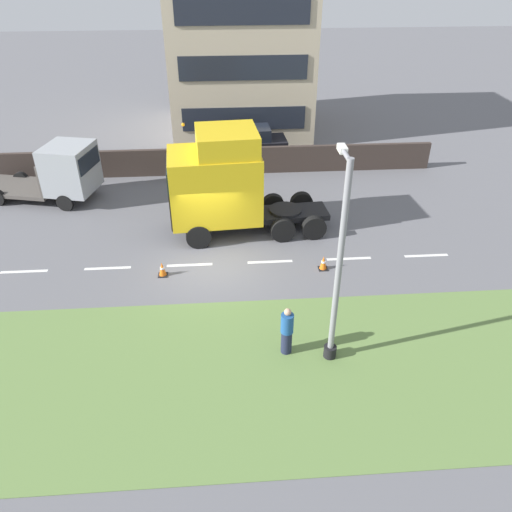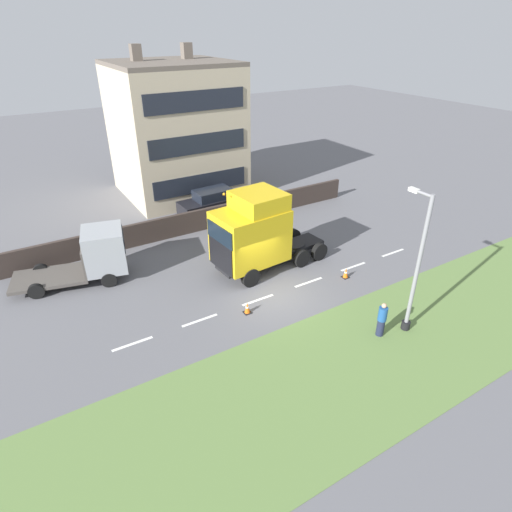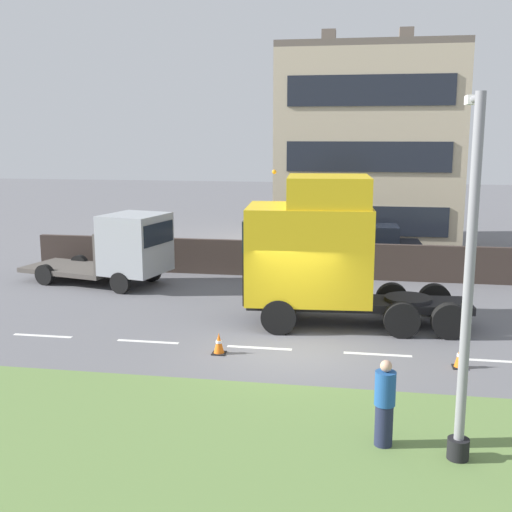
{
  "view_description": "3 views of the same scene",
  "coord_description": "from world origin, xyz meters",
  "px_view_note": "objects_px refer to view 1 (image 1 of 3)",
  "views": [
    {
      "loc": [
        -16.57,
        -0.54,
        10.94
      ],
      "look_at": [
        -1.81,
        -1.61,
        1.46
      ],
      "focal_mm": 35.0,
      "sensor_mm": 36.0,
      "label": 1
    },
    {
      "loc": [
        -15.1,
        10.22,
        12.3
      ],
      "look_at": [
        0.9,
        0.46,
        1.98
      ],
      "focal_mm": 30.0,
      "sensor_mm": 36.0,
      "label": 2
    },
    {
      "loc": [
        -16.6,
        -1.81,
        5.81
      ],
      "look_at": [
        -0.9,
        0.84,
        2.75
      ],
      "focal_mm": 45.0,
      "sensor_mm": 36.0,
      "label": 3
    }
  ],
  "objects_px": {
    "flatbed_truck": "(62,172)",
    "traffic_cone_trailing": "(162,269)",
    "lamp_post": "(337,278)",
    "pedestrian": "(287,331)",
    "traffic_cone_lead": "(323,263)",
    "parked_car": "(245,145)",
    "lorry_cab": "(222,184)"
  },
  "relations": [
    {
      "from": "parked_car",
      "to": "pedestrian",
      "type": "height_order",
      "value": "parked_car"
    },
    {
      "from": "lamp_post",
      "to": "traffic_cone_lead",
      "type": "bearing_deg",
      "value": -8.31
    },
    {
      "from": "flatbed_truck",
      "to": "traffic_cone_lead",
      "type": "bearing_deg",
      "value": 72.08
    },
    {
      "from": "flatbed_truck",
      "to": "traffic_cone_trailing",
      "type": "bearing_deg",
      "value": 50.33
    },
    {
      "from": "lamp_post",
      "to": "pedestrian",
      "type": "relative_size",
      "value": 3.82
    },
    {
      "from": "lorry_cab",
      "to": "flatbed_truck",
      "type": "height_order",
      "value": "lorry_cab"
    },
    {
      "from": "traffic_cone_lead",
      "to": "traffic_cone_trailing",
      "type": "bearing_deg",
      "value": 89.91
    },
    {
      "from": "flatbed_truck",
      "to": "traffic_cone_lead",
      "type": "distance_m",
      "value": 13.42
    },
    {
      "from": "lorry_cab",
      "to": "traffic_cone_lead",
      "type": "distance_m",
      "value": 5.41
    },
    {
      "from": "flatbed_truck",
      "to": "pedestrian",
      "type": "relative_size",
      "value": 3.66
    },
    {
      "from": "flatbed_truck",
      "to": "traffic_cone_lead",
      "type": "xyz_separation_m",
      "value": [
        -6.94,
        -11.42,
        -1.2
      ]
    },
    {
      "from": "lorry_cab",
      "to": "pedestrian",
      "type": "bearing_deg",
      "value": -171.1
    },
    {
      "from": "lamp_post",
      "to": "traffic_cone_lead",
      "type": "relative_size",
      "value": 11.17
    },
    {
      "from": "flatbed_truck",
      "to": "traffic_cone_trailing",
      "type": "distance_m",
      "value": 8.75
    },
    {
      "from": "flatbed_truck",
      "to": "traffic_cone_lead",
      "type": "height_order",
      "value": "flatbed_truck"
    },
    {
      "from": "lorry_cab",
      "to": "lamp_post",
      "type": "distance_m",
      "value": 8.6
    },
    {
      "from": "pedestrian",
      "to": "traffic_cone_lead",
      "type": "bearing_deg",
      "value": -24.11
    },
    {
      "from": "lorry_cab",
      "to": "traffic_cone_lead",
      "type": "relative_size",
      "value": 11.96
    },
    {
      "from": "flatbed_truck",
      "to": "pedestrian",
      "type": "xyz_separation_m",
      "value": [
        -11.42,
        -9.42,
        -0.65
      ]
    },
    {
      "from": "lorry_cab",
      "to": "traffic_cone_trailing",
      "type": "relative_size",
      "value": 11.96
    },
    {
      "from": "flatbed_truck",
      "to": "parked_car",
      "type": "bearing_deg",
      "value": 129.85
    },
    {
      "from": "flatbed_truck",
      "to": "traffic_cone_trailing",
      "type": "xyz_separation_m",
      "value": [
        -6.93,
        -5.22,
        -1.2
      ]
    },
    {
      "from": "lorry_cab",
      "to": "lamp_post",
      "type": "relative_size",
      "value": 1.07
    },
    {
      "from": "traffic_cone_trailing",
      "to": "pedestrian",
      "type": "bearing_deg",
      "value": -136.96
    },
    {
      "from": "lorry_cab",
      "to": "flatbed_truck",
      "type": "distance_m",
      "value": 8.48
    },
    {
      "from": "lamp_post",
      "to": "traffic_cone_lead",
      "type": "xyz_separation_m",
      "value": [
        4.73,
        -0.69,
        -2.62
      ]
    },
    {
      "from": "lorry_cab",
      "to": "pedestrian",
      "type": "xyz_separation_m",
      "value": [
        -7.74,
        -1.82,
        -1.46
      ]
    },
    {
      "from": "flatbed_truck",
      "to": "parked_car",
      "type": "distance_m",
      "value": 10.09
    },
    {
      "from": "lamp_post",
      "to": "traffic_cone_lead",
      "type": "distance_m",
      "value": 5.45
    },
    {
      "from": "lamp_post",
      "to": "traffic_cone_lead",
      "type": "height_order",
      "value": "lamp_post"
    },
    {
      "from": "lamp_post",
      "to": "pedestrian",
      "type": "xyz_separation_m",
      "value": [
        0.24,
        1.32,
        -2.08
      ]
    },
    {
      "from": "pedestrian",
      "to": "traffic_cone_trailing",
      "type": "distance_m",
      "value": 6.18
    }
  ]
}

